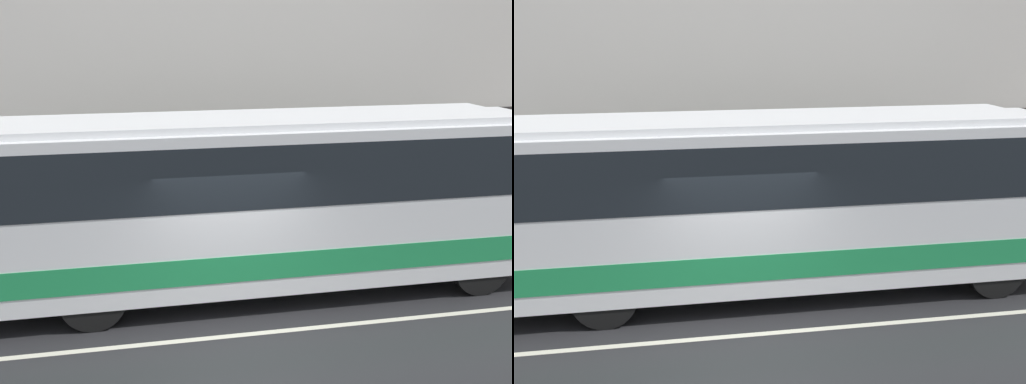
# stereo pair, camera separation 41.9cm
# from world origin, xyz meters

# --- Properties ---
(ground_plane) EXTENTS (60.00, 60.00, 0.00)m
(ground_plane) POSITION_xyz_m (0.00, 0.00, 0.00)
(ground_plane) COLOR #262628
(sidewalk) EXTENTS (60.00, 2.38, 0.17)m
(sidewalk) POSITION_xyz_m (0.00, 5.19, 0.09)
(sidewalk) COLOR #A09E99
(sidewalk) RESTS_ON ground_plane
(building_facade) EXTENTS (60.00, 0.35, 10.80)m
(building_facade) POSITION_xyz_m (0.00, 6.52, 5.21)
(building_facade) COLOR silver
(building_facade) RESTS_ON ground_plane
(lane_stripe) EXTENTS (54.00, 0.14, 0.01)m
(lane_stripe) POSITION_xyz_m (0.00, 0.00, 0.00)
(lane_stripe) COLOR beige
(lane_stripe) RESTS_ON ground_plane
(transit_bus) EXTENTS (10.94, 2.57, 3.25)m
(transit_bus) POSITION_xyz_m (0.81, 1.89, 1.83)
(transit_bus) COLOR white
(transit_bus) RESTS_ON ground_plane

